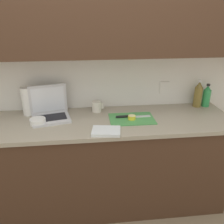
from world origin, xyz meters
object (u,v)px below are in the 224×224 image
object	(u,v)px
cutting_board	(132,119)
paper_towel_roll	(28,101)
bowl_white	(38,122)
measuring_cup	(97,106)
laptop	(50,111)
bottle_oil_tall	(207,96)
lemon_half_cut	(132,117)
bottle_green_soda	(198,95)
knife	(127,117)

from	to	relation	value
cutting_board	paper_towel_roll	world-z (taller)	paper_towel_roll
bowl_white	measuring_cup	bearing A→B (deg)	24.28
laptop	bottle_oil_tall	xyz separation A→B (m)	(1.50, 0.11, 0.04)
paper_towel_roll	cutting_board	bearing A→B (deg)	-12.97
lemon_half_cut	bowl_white	world-z (taller)	bowl_white
laptop	lemon_half_cut	world-z (taller)	laptop
measuring_cup	laptop	bearing A→B (deg)	-167.58
laptop	lemon_half_cut	distance (m)	0.72
cutting_board	bottle_green_soda	bearing A→B (deg)	18.37
laptop	bowl_white	size ratio (longest dim) A/B	2.87
cutting_board	measuring_cup	bearing A→B (deg)	144.26
bottle_green_soda	bottle_oil_tall	xyz separation A→B (m)	(0.09, 0.00, -0.02)
knife	paper_towel_roll	world-z (taller)	paper_towel_roll
bottle_oil_tall	bowl_white	world-z (taller)	bottle_oil_tall
bowl_white	paper_towel_roll	size ratio (longest dim) A/B	0.51
lemon_half_cut	measuring_cup	size ratio (longest dim) A/B	0.60
cutting_board	bottle_green_soda	distance (m)	0.75
measuring_cup	bottle_oil_tall	bearing A→B (deg)	1.02
knife	bottle_oil_tall	distance (m)	0.86
knife	bottle_oil_tall	bearing A→B (deg)	12.16
knife	bottle_oil_tall	size ratio (longest dim) A/B	1.37
bottle_oil_tall	paper_towel_roll	bearing A→B (deg)	-179.27
cutting_board	knife	world-z (taller)	knife
knife	bottle_green_soda	bearing A→B (deg)	13.80
cutting_board	bottle_oil_tall	bearing A→B (deg)	16.39
knife	bottle_green_soda	world-z (taller)	bottle_green_soda
bottle_oil_tall	bowl_white	bearing A→B (deg)	-171.18
lemon_half_cut	measuring_cup	world-z (taller)	measuring_cup
knife	bowl_white	bearing A→B (deg)	-178.92
bottle_green_soda	lemon_half_cut	bearing A→B (deg)	-160.52
bottle_oil_tall	lemon_half_cut	bearing A→B (deg)	-162.59
lemon_half_cut	bottle_oil_tall	xyz separation A→B (m)	(0.79, 0.25, 0.08)
knife	bottle_green_soda	xyz separation A→B (m)	(0.74, 0.21, 0.11)
lemon_half_cut	bowl_white	xyz separation A→B (m)	(-0.79, 0.00, 0.00)
laptop	knife	distance (m)	0.68
measuring_cup	bowl_white	xyz separation A→B (m)	(-0.50, -0.23, -0.02)
laptop	paper_towel_roll	distance (m)	0.23
bottle_oil_tall	paper_towel_roll	xyz separation A→B (m)	(-1.70, -0.02, 0.03)
laptop	bottle_green_soda	world-z (taller)	laptop
lemon_half_cut	measuring_cup	xyz separation A→B (m)	(-0.29, 0.23, 0.02)
bottle_green_soda	laptop	bearing A→B (deg)	-175.49
laptop	knife	bearing A→B (deg)	-20.75
measuring_cup	bowl_white	bearing A→B (deg)	-155.72
bottle_green_soda	paper_towel_roll	bearing A→B (deg)	-179.23
cutting_board	measuring_cup	distance (m)	0.37
lemon_half_cut	cutting_board	bearing A→B (deg)	78.63
lemon_half_cut	bowl_white	bearing A→B (deg)	179.86
knife	paper_towel_roll	bearing A→B (deg)	166.17
bottle_oil_tall	paper_towel_roll	world-z (taller)	paper_towel_roll
bowl_white	paper_towel_roll	xyz separation A→B (m)	(-0.11, 0.22, 0.10)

